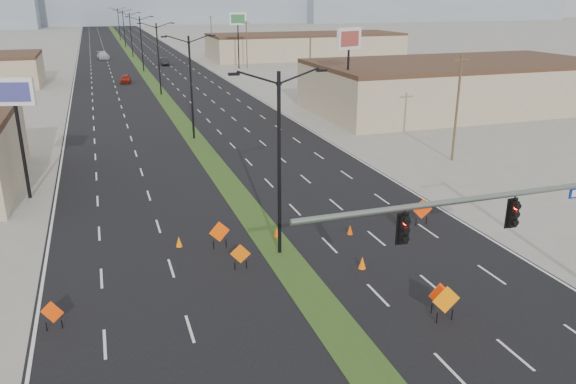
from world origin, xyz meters
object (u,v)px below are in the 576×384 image
object	(u,v)px
streetlight_6	(119,23)
cone_2	(350,230)
construction_sign_2	(240,255)
pole_sign_west	(15,102)
construction_sign_4	(446,301)
streetlight_4	(131,33)
pole_sign_east_near	(349,46)
construction_sign_1	(219,233)
car_left	(126,79)
car_mid	(165,62)
construction_sign_5	(422,210)
signal_mast	(548,218)
streetlight_2	(158,57)
streetlight_3	(141,42)
construction_sign_3	(439,295)
cone_1	(362,263)
cone_3	(179,242)
streetlight_5	(124,27)
cone_0	(277,232)
construction_sign_0	(52,313)
car_far	(103,55)
streetlight_0	(279,159)
streetlight_1	(191,84)

from	to	relation	value
streetlight_6	cone_2	world-z (taller)	streetlight_6
construction_sign_2	pole_sign_west	world-z (taller)	pole_sign_west
streetlight_6	construction_sign_4	bearing A→B (deg)	-88.48
streetlight_4	pole_sign_east_near	bearing A→B (deg)	-78.21
construction_sign_1	cone_2	distance (m)	7.86
car_left	car_mid	xyz separation A→B (m)	(9.22, 23.75, 0.03)
construction_sign_5	construction_sign_1	bearing A→B (deg)	-171.17
pole_sign_east_near	construction_sign_4	bearing A→B (deg)	-130.29
signal_mast	streetlight_2	distance (m)	66.56
streetlight_3	streetlight_4	size ratio (longest dim) A/B	1.00
construction_sign_3	pole_sign_east_near	world-z (taller)	pole_sign_east_near
cone_1	cone_3	bearing A→B (deg)	146.24
streetlight_6	cone_2	distance (m)	167.05
streetlight_5	construction_sign_5	distance (m)	139.41
construction_sign_2	pole_sign_east_near	distance (m)	37.18
cone_0	construction_sign_1	bearing A→B (deg)	-173.27
streetlight_6	construction_sign_0	distance (m)	172.64
streetlight_6	construction_sign_3	distance (m)	176.34
streetlight_4	car_left	world-z (taller)	streetlight_4
car_left	construction_sign_2	world-z (taller)	construction_sign_2
streetlight_3	cone_2	size ratio (longest dim) A/B	16.30
streetlight_3	pole_sign_west	bearing A→B (deg)	-101.38
streetlight_3	pole_sign_west	world-z (taller)	streetlight_3
streetlight_2	cone_1	xyz separation A→B (m)	(3.51, -59.21, -5.08)
signal_mast	construction_sign_0	distance (m)	21.25
cone_2	cone_3	world-z (taller)	cone_3
construction_sign_5	construction_sign_0	bearing A→B (deg)	-154.28
cone_0	pole_sign_east_near	distance (m)	32.99
cone_0	cone_2	world-z (taller)	cone_0
streetlight_6	car_far	size ratio (longest dim) A/B	1.81
construction_sign_5	cone_3	xyz separation A→B (m)	(-14.80, 1.62, -0.70)
streetlight_6	signal_mast	bearing A→B (deg)	-87.25
cone_0	construction_sign_4	bearing A→B (deg)	-69.22
pole_sign_west	car_mid	bearing A→B (deg)	91.06
streetlight_3	car_mid	bearing A→B (deg)	61.78
streetlight_0	cone_1	world-z (taller)	streetlight_0
streetlight_5	construction_sign_3	size ratio (longest dim) A/B	6.75
construction_sign_5	cone_3	bearing A→B (deg)	-174.34
car_left	cone_0	world-z (taller)	car_left
streetlight_5	cone_0	distance (m)	138.01
streetlight_2	streetlight_3	distance (m)	28.00
streetlight_6	streetlight_5	bearing A→B (deg)	-90.00
streetlight_4	car_far	size ratio (longest dim) A/B	1.81
cone_1	construction_sign_4	bearing A→B (deg)	-78.48
streetlight_3	construction_sign_2	world-z (taller)	streetlight_3
construction_sign_2	streetlight_1	bearing A→B (deg)	102.66
streetlight_0	pole_sign_west	world-z (taller)	streetlight_0
streetlight_3	construction_sign_0	size ratio (longest dim) A/B	7.11
car_far	cone_3	xyz separation A→B (m)	(1.51, -107.18, -0.49)
streetlight_6	cone_0	world-z (taller)	streetlight_6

